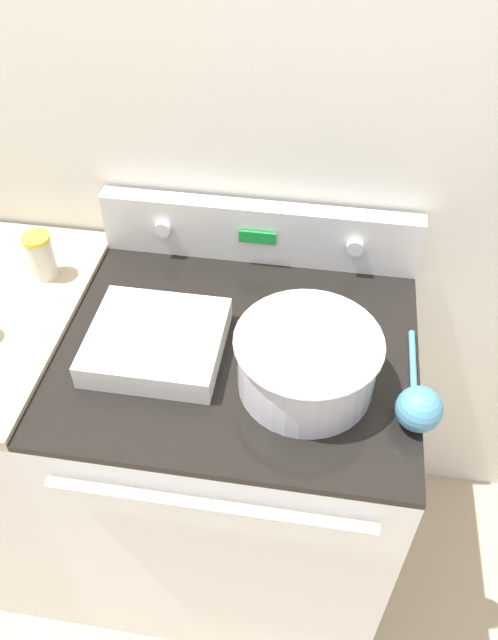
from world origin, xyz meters
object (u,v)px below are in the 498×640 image
Objects in this scene: ladle at (419,407)px; spice_jar_yellow_cap at (41,256)px; casserole_dish at (156,340)px; mixing_bowl at (307,359)px.

spice_jar_yellow_cap is (-0.87, 0.29, 0.03)m from ladle.
casserole_dish is 0.38m from spice_jar_yellow_cap.
mixing_bowl reaches higher than ladle.
casserole_dish is 0.55m from ladle.
ladle is at bearing -14.85° from mixing_bowl.
mixing_bowl reaches higher than casserole_dish.
casserole_dish is 2.47× the size of spice_jar_yellow_cap.
ladle is at bearing -18.58° from spice_jar_yellow_cap.
casserole_dish is 0.97× the size of ladle.
casserole_dish is at bearing 169.41° from ladle.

